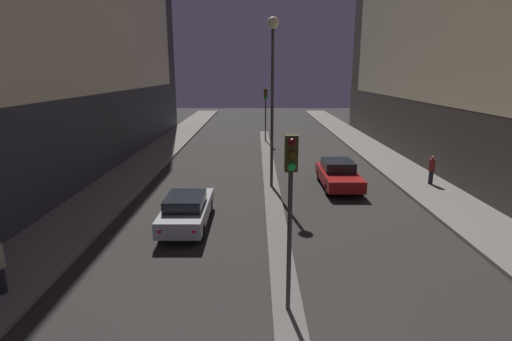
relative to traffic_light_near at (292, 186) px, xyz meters
The scene contains 8 objects.
median_strip 15.39m from the traffic_light_near, 90.00° to the left, with size 0.85×36.17×0.12m.
traffic_light_near is the anchor object (origin of this frame).
traffic_light_mid 26.74m from the traffic_light_near, 90.00° to the left, with size 0.32×0.42×4.74m.
street_lamp 12.31m from the traffic_light_near, 90.00° to the left, with size 0.61×0.61×8.95m.
car_left_lane 7.84m from the traffic_light_near, 121.03° to the left, with size 1.76×4.66×1.44m.
car_right_lane 12.98m from the traffic_light_near, 72.70° to the left, with size 1.92×4.69×1.49m.
pedestrian_on_left_sidewalk 8.62m from the traffic_light_near, behind, with size 0.40×0.40×1.72m.
pedestrian_on_right_sidewalk 15.41m from the traffic_light_near, 53.54° to the left, with size 0.33×0.33×1.62m.
Camera 1 is at (-0.86, -5.46, 6.36)m, focal length 28.00 mm.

